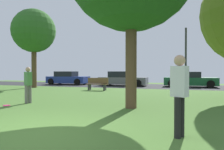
{
  "coord_description": "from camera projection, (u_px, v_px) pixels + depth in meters",
  "views": [
    {
      "loc": [
        3.09,
        -4.13,
        1.4
      ],
      "look_at": [
        0.0,
        5.5,
        1.22
      ],
      "focal_mm": 34.56,
      "sensor_mm": 36.0,
      "label": 1
    }
  ],
  "objects": [
    {
      "name": "parked_car_green",
      "position": [
        190.0,
        80.0,
        19.13
      ],
      "size": [
        4.46,
        1.98,
        1.34
      ],
      "color": "#195633",
      "rests_on": "ground_plane"
    },
    {
      "name": "park_bench",
      "position": [
        97.0,
        84.0,
        15.76
      ],
      "size": [
        1.6,
        0.45,
        0.9
      ],
      "rotation": [
        0.0,
        0.0,
        3.14
      ],
      "color": "brown",
      "rests_on": "ground_plane"
    },
    {
      "name": "street_lamp_post",
      "position": [
        186.0,
        59.0,
        15.43
      ],
      "size": [
        0.14,
        0.14,
        4.5
      ],
      "primitive_type": "cylinder",
      "color": "#2D2D33",
      "rests_on": "ground_plane"
    },
    {
      "name": "person_catcher",
      "position": [
        28.0,
        83.0,
        9.38
      ],
      "size": [
        0.38,
        0.34,
        1.58
      ],
      "rotation": [
        0.0,
        0.0,
        -0.45
      ],
      "color": "slate",
      "rests_on": "ground_plane"
    },
    {
      "name": "person_thrower",
      "position": [
        179.0,
        92.0,
        4.54
      ],
      "size": [
        0.38,
        0.34,
        1.74
      ],
      "rotation": [
        0.0,
        0.0,
        2.69
      ],
      "color": "black",
      "rests_on": "ground_plane"
    },
    {
      "name": "parked_car_grey",
      "position": [
        123.0,
        79.0,
        20.68
      ],
      "size": [
        4.56,
        1.97,
        1.37
      ],
      "color": "slate",
      "rests_on": "ground_plane"
    },
    {
      "name": "road_strip",
      "position": [
        146.0,
        86.0,
        20.13
      ],
      "size": [
        44.0,
        6.4,
        0.01
      ],
      "primitive_type": "cube",
      "color": "#28282B",
      "rests_on": "ground_plane"
    },
    {
      "name": "ground_plane",
      "position": [
        38.0,
        133.0,
        4.9
      ],
      "size": [
        44.0,
        44.0,
        0.0
      ],
      "primitive_type": "plane",
      "color": "#47702D"
    },
    {
      "name": "frisbee_disc",
      "position": [
        7.0,
        105.0,
        8.68
      ],
      "size": [
        0.27,
        0.27,
        0.03
      ],
      "primitive_type": "cylinder",
      "color": "#EA2D6B",
      "rests_on": "ground_plane"
    },
    {
      "name": "maple_tree_far",
      "position": [
        34.0,
        31.0,
        18.16
      ],
      "size": [
        3.64,
        3.64,
        6.62
      ],
      "color": "brown",
      "rests_on": "ground_plane"
    },
    {
      "name": "parked_car_blue",
      "position": [
        68.0,
        78.0,
        22.71
      ],
      "size": [
        4.31,
        1.97,
        1.36
      ],
      "color": "#233893",
      "rests_on": "ground_plane"
    }
  ]
}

